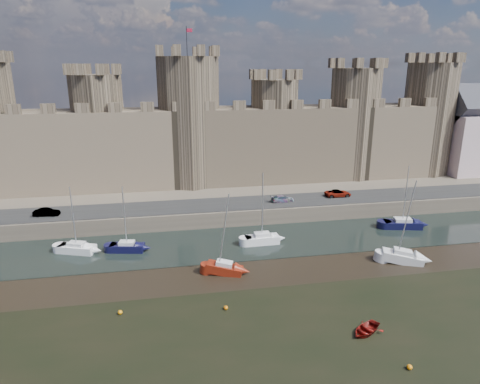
{
  "coord_description": "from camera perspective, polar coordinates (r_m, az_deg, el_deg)",
  "views": [
    {
      "loc": [
        -2.99,
        -30.86,
        24.28
      ],
      "look_at": [
        6.65,
        22.0,
        8.12
      ],
      "focal_mm": 32.0,
      "sensor_mm": 36.0,
      "label": 1
    }
  ],
  "objects": [
    {
      "name": "ground",
      "position": [
        39.38,
        -4.06,
        -21.38
      ],
      "size": [
        160.0,
        160.0,
        0.0
      ],
      "primitive_type": "plane",
      "color": "black",
      "rests_on": "ground"
    },
    {
      "name": "water_channel",
      "position": [
        60.05,
        -6.65,
        -7.19
      ],
      "size": [
        160.0,
        12.0,
        0.08
      ],
      "primitive_type": "cube",
      "color": "black",
      "rests_on": "ground"
    },
    {
      "name": "quay",
      "position": [
        93.78,
        -8.2,
        2.35
      ],
      "size": [
        160.0,
        60.0,
        2.5
      ],
      "primitive_type": "cube",
      "color": "#4C443A",
      "rests_on": "ground"
    },
    {
      "name": "road",
      "position": [
        68.47,
        -7.3,
        -1.91
      ],
      "size": [
        160.0,
        7.0,
        0.1
      ],
      "primitive_type": "cube",
      "color": "black",
      "rests_on": "quay"
    },
    {
      "name": "castle",
      "position": [
        79.89,
        -8.6,
        7.47
      ],
      "size": [
        108.5,
        11.0,
        29.0
      ],
      "color": "#42382B",
      "rests_on": "quay"
    },
    {
      "name": "car_1",
      "position": [
        69.72,
        -24.39,
        -2.49
      ],
      "size": [
        3.81,
        1.61,
        1.22
      ],
      "primitive_type": "imported",
      "rotation": [
        0.0,
        0.0,
        1.49
      ],
      "color": "gray",
      "rests_on": "quay"
    },
    {
      "name": "car_2",
      "position": [
        70.4,
        5.69,
        -0.9
      ],
      "size": [
        3.93,
        1.93,
        1.1
      ],
      "primitive_type": "imported",
      "rotation": [
        0.0,
        0.0,
        1.68
      ],
      "color": "gray",
      "rests_on": "quay"
    },
    {
      "name": "car_3",
      "position": [
        74.66,
        12.94,
        -0.17
      ],
      "size": [
        4.47,
        2.1,
        1.24
      ],
      "primitive_type": "imported",
      "rotation": [
        0.0,
        0.0,
        1.58
      ],
      "color": "gray",
      "rests_on": "quay"
    },
    {
      "name": "sailboat_0",
      "position": [
        61.47,
        -20.94,
        -6.96
      ],
      "size": [
        5.24,
        3.46,
        9.13
      ],
      "rotation": [
        0.0,
        0.0,
        -0.35
      ],
      "color": "white",
      "rests_on": "ground"
    },
    {
      "name": "sailboat_1",
      "position": [
        59.78,
        -14.83,
        -7.05
      ],
      "size": [
        4.76,
        2.6,
        9.03
      ],
      "rotation": [
        0.0,
        0.0,
        -0.2
      ],
      "color": "black",
      "rests_on": "ground"
    },
    {
      "name": "sailboat_2",
      "position": [
        60.22,
        2.94,
        -6.22
      ],
      "size": [
        4.77,
        1.94,
        10.21
      ],
      "rotation": [
        0.0,
        0.0,
        0.02
      ],
      "color": "white",
      "rests_on": "ground"
    },
    {
      "name": "sailboat_3",
      "position": [
        70.31,
        20.83,
        -3.95
      ],
      "size": [
        5.92,
        3.33,
        9.79
      ],
      "rotation": [
        0.0,
        0.0,
        -0.22
      ],
      "color": "black",
      "rests_on": "ground"
    },
    {
      "name": "sailboat_4",
      "position": [
        52.19,
        -2.09,
        -10.09
      ],
      "size": [
        4.63,
        2.95,
        10.1
      ],
      "rotation": [
        0.0,
        0.0,
        -0.32
      ],
      "color": "maroon",
      "rests_on": "ground"
    },
    {
      "name": "sailboat_5",
      "position": [
        58.67,
        20.84,
        -8.06
      ],
      "size": [
        5.39,
        3.68,
        10.84
      ],
      "rotation": [
        0.0,
        0.0,
        -0.38
      ],
      "color": "silver",
      "rests_on": "ground"
    },
    {
      "name": "dinghy_4",
      "position": [
        43.72,
        16.43,
        -17.23
      ],
      "size": [
        4.06,
        3.73,
        0.69
      ],
      "primitive_type": "imported",
      "rotation": [
        1.57,
        0.0,
        5.24
      ],
      "color": "maroon",
      "rests_on": "ground"
    },
    {
      "name": "buoy_1",
      "position": [
        46.39,
        -15.69,
        -15.18
      ],
      "size": [
        0.47,
        0.47,
        0.47
      ],
      "primitive_type": "sphere",
      "color": "orange",
      "rests_on": "ground"
    },
    {
      "name": "buoy_2",
      "position": [
        40.67,
        21.66,
        -20.88
      ],
      "size": [
        0.46,
        0.46,
        0.46
      ],
      "primitive_type": "sphere",
      "color": "orange",
      "rests_on": "ground"
    },
    {
      "name": "buoy_3",
      "position": [
        45.52,
        -1.9,
        -15.17
      ],
      "size": [
        0.46,
        0.46,
        0.46
      ],
      "primitive_type": "sphere",
      "color": "orange",
      "rests_on": "ground"
    }
  ]
}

